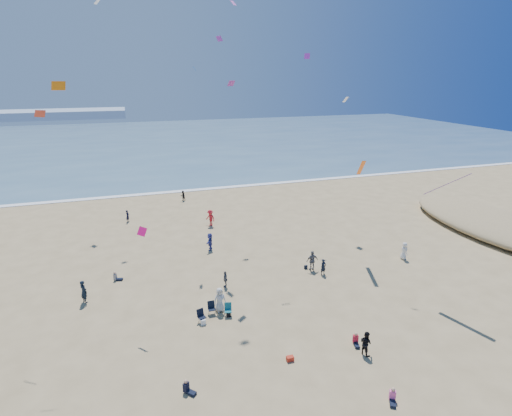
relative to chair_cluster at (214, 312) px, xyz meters
name	(u,v)px	position (x,y,z in m)	size (l,w,h in m)	color
ocean	(148,142)	(0.45, 84.52, -0.47)	(220.00, 100.00, 0.06)	#476B84
surf_line	(169,192)	(0.45, 34.52, -0.46)	(220.00, 1.20, 0.08)	white
standing_flyers	(256,272)	(4.69, 4.32, 0.38)	(29.54, 46.22, 1.94)	silver
seated_group	(269,364)	(1.97, -6.43, -0.08)	(16.21, 26.14, 0.84)	silver
chair_cluster	(214,312)	(0.00, 0.00, 0.00)	(2.73, 1.48, 1.00)	black
white_tote	(203,322)	(-0.92, -0.61, -0.30)	(0.35, 0.20, 0.40)	white
black_backpack	(229,314)	(1.05, -0.19, -0.31)	(0.30, 0.22, 0.38)	black
cooler	(290,359)	(3.54, -6.05, -0.35)	(0.45, 0.30, 0.30)	red
navy_bag	(306,267)	(9.72, 5.08, -0.33)	(0.28, 0.18, 0.34)	black
kites_aloft	(321,100)	(9.73, 3.77, 14.64)	(40.69, 43.58, 28.73)	purple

